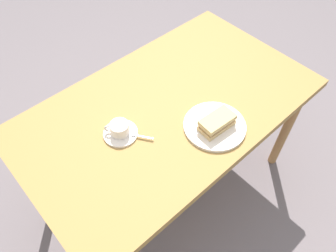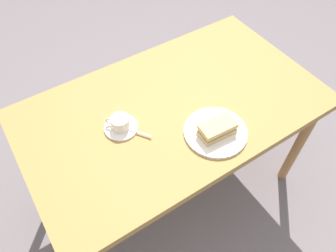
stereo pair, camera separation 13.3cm
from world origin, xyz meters
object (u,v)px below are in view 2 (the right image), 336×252
object	(u,v)px
coffee_saucer	(121,127)
spoon	(137,132)
sandwich_plate	(215,132)
coffee_cup	(120,122)
dining_table	(173,116)
sandwich_front	(217,129)

from	to	relation	value
coffee_saucer	spoon	size ratio (longest dim) A/B	1.62
sandwich_plate	coffee_cup	bearing A→B (deg)	-36.74
dining_table	sandwich_plate	world-z (taller)	sandwich_plate
dining_table	sandwich_front	distance (m)	0.26
dining_table	coffee_saucer	bearing A→B (deg)	-2.92
sandwich_plate	coffee_saucer	xyz separation A→B (m)	(0.31, -0.23, -0.00)
sandwich_front	coffee_saucer	world-z (taller)	sandwich_front
sandwich_plate	spoon	size ratio (longest dim) A/B	2.97
coffee_saucer	coffee_cup	bearing A→B (deg)	-42.33
dining_table	spoon	xyz separation A→B (m)	(0.21, 0.05, 0.08)
sandwich_plate	coffee_cup	distance (m)	0.39
coffee_cup	spoon	distance (m)	0.08
spoon	dining_table	bearing A→B (deg)	-167.28
spoon	coffee_saucer	bearing A→B (deg)	-55.56
dining_table	coffee_cup	distance (m)	0.28
dining_table	sandwich_front	size ratio (longest dim) A/B	8.82
coffee_saucer	spoon	bearing A→B (deg)	124.44
sandwich_front	coffee_saucer	xyz separation A→B (m)	(0.31, -0.25, -0.04)
sandwich_plate	coffee_saucer	world-z (taller)	sandwich_plate
sandwich_front	coffee_saucer	distance (m)	0.40
dining_table	sandwich_plate	bearing A→B (deg)	105.42
coffee_saucer	spoon	distance (m)	0.07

